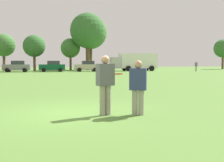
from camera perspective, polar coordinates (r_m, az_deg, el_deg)
ground_plane at (r=8.24m, az=-8.18°, el=-6.60°), size 170.43×170.43×0.00m
player_thrower at (r=7.64m, az=-1.43°, el=-0.15°), size 0.52×0.37×1.70m
player_defender at (r=7.74m, az=5.50°, el=-0.75°), size 0.54×0.46×1.56m
frisbee at (r=7.75m, az=1.28°, el=1.47°), size 0.27×0.27×0.06m
parked_car_mid_right at (r=46.17m, az=-19.38°, el=2.93°), size 4.31×2.43×1.82m
parked_car_near_right at (r=46.01m, az=-12.45°, el=3.06°), size 4.31×2.43×1.82m
parked_car_far_right at (r=46.59m, az=-5.31°, el=3.14°), size 4.31×2.43×1.82m
box_truck at (r=50.22m, az=4.79°, el=4.14°), size 8.64×3.37×3.18m
bystander_far_jogger at (r=49.33m, az=17.29°, el=3.09°), size 0.55×0.46×1.75m
tree_center_elm at (r=55.17m, az=-21.85°, el=6.99°), size 4.27×4.27×6.95m
tree_east_birch at (r=52.61m, az=-16.06°, el=7.07°), size 4.10×4.10×6.66m
tree_east_oak at (r=57.40m, az=-8.74°, el=6.84°), size 4.05×4.05×6.58m
tree_far_east_pine at (r=55.42m, az=-5.15°, el=10.48°), size 7.07×7.07×11.48m
tree_far_west_pine at (r=57.91m, az=-4.61°, el=10.08°), size 6.96×6.96×11.31m
tree_horizon_center at (r=69.55m, az=22.33°, el=6.32°), size 4.33×4.33×7.03m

